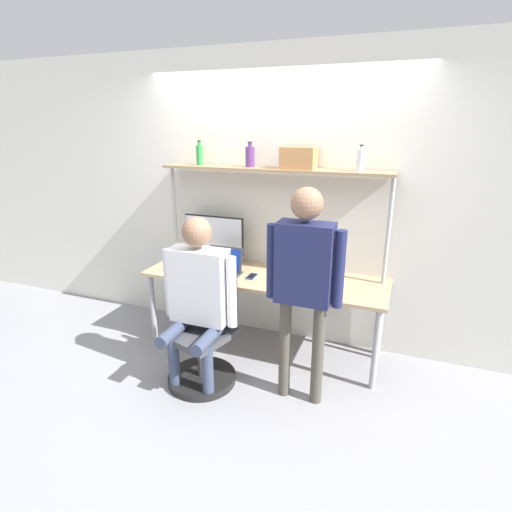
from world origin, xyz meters
name	(u,v)px	position (x,y,z in m)	size (l,w,h in m)	color
ground_plane	(250,367)	(0.00, 0.00, 0.00)	(12.00, 12.00, 0.00)	gray
wall_back	(278,202)	(0.00, 0.72, 1.35)	(8.00, 0.06, 2.70)	silver
desk	(264,282)	(0.00, 0.35, 0.67)	(2.19, 0.67, 0.74)	tan
shelf_unit	(272,192)	(0.00, 0.55, 1.46)	(2.08, 0.26, 1.68)	#997A56
monitor	(214,237)	(-0.58, 0.53, 1.00)	(0.61, 0.19, 0.47)	black
laptop	(224,266)	(-0.37, 0.29, 0.80)	(0.33, 0.24, 0.23)	#333338
cell_phone	(252,276)	(-0.09, 0.28, 0.74)	(0.07, 0.15, 0.01)	#264C8C
office_chair	(204,350)	(-0.29, -0.29, 0.28)	(0.57, 0.57, 0.91)	black
person_seated	(198,290)	(-0.30, -0.33, 0.82)	(0.62, 0.47, 1.39)	#38425B
person_standing	(304,272)	(0.51, -0.24, 1.05)	(0.56, 0.22, 1.65)	#4C473D
bottle_green	(200,155)	(-0.71, 0.55, 1.77)	(0.06, 0.06, 0.22)	#2D8C3F
bottle_purple	(250,156)	(-0.21, 0.55, 1.77)	(0.08, 0.08, 0.22)	#593372
bottle_clear	(361,160)	(0.75, 0.55, 1.76)	(0.06, 0.06, 0.21)	silver
storage_box	(299,158)	(0.24, 0.55, 1.77)	(0.29, 0.20, 0.18)	#B27A47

